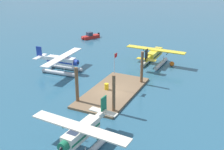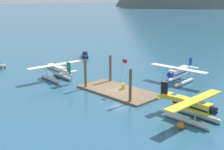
{
  "view_description": "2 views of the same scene",
  "coord_description": "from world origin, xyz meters",
  "px_view_note": "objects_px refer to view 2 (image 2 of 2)",
  "views": [
    {
      "loc": [
        -32.67,
        -15.4,
        17.1
      ],
      "look_at": [
        1.12,
        0.61,
        2.16
      ],
      "focal_mm": 46.57,
      "sensor_mm": 36.0,
      "label": 1
    },
    {
      "loc": [
        30.25,
        -31.38,
        14.25
      ],
      "look_at": [
        -1.32,
        -0.07,
        2.48
      ],
      "focal_mm": 47.21,
      "sensor_mm": 36.0,
      "label": 2
    }
  ],
  "objects_px": {
    "flagpole": "(123,70)",
    "boat_navy_open_west": "(85,55)",
    "fuel_drum": "(123,86)",
    "seaplane_white_bow_right": "(178,74)",
    "seaplane_yellow_stbd_aft": "(192,108)",
    "mooring_buoy": "(181,125)",
    "seaplane_cream_port_aft": "(56,71)"
  },
  "relations": [
    {
      "from": "seaplane_yellow_stbd_aft",
      "to": "seaplane_white_bow_right",
      "type": "relative_size",
      "value": 1.0
    },
    {
      "from": "mooring_buoy",
      "to": "seaplane_white_bow_right",
      "type": "xyz_separation_m",
      "value": [
        -10.4,
        15.46,
        1.17
      ]
    },
    {
      "from": "mooring_buoy",
      "to": "seaplane_cream_port_aft",
      "type": "distance_m",
      "value": 27.0
    },
    {
      "from": "seaplane_yellow_stbd_aft",
      "to": "seaplane_white_bow_right",
      "type": "bearing_deg",
      "value": 128.8
    },
    {
      "from": "fuel_drum",
      "to": "flagpole",
      "type": "bearing_deg",
      "value": -48.63
    },
    {
      "from": "boat_navy_open_west",
      "to": "fuel_drum",
      "type": "bearing_deg",
      "value": -27.32
    },
    {
      "from": "seaplane_white_bow_right",
      "to": "seaplane_cream_port_aft",
      "type": "xyz_separation_m",
      "value": [
        -16.51,
        -13.59,
        0.0
      ]
    },
    {
      "from": "mooring_buoy",
      "to": "boat_navy_open_west",
      "type": "relative_size",
      "value": 0.19
    },
    {
      "from": "seaplane_yellow_stbd_aft",
      "to": "boat_navy_open_west",
      "type": "bearing_deg",
      "value": 158.2
    },
    {
      "from": "flagpole",
      "to": "seaplane_cream_port_aft",
      "type": "height_order",
      "value": "flagpole"
    },
    {
      "from": "seaplane_cream_port_aft",
      "to": "boat_navy_open_west",
      "type": "height_order",
      "value": "seaplane_cream_port_aft"
    },
    {
      "from": "fuel_drum",
      "to": "seaplane_white_bow_right",
      "type": "relative_size",
      "value": 0.08
    },
    {
      "from": "fuel_drum",
      "to": "seaplane_yellow_stbd_aft",
      "type": "distance_m",
      "value": 13.88
    },
    {
      "from": "fuel_drum",
      "to": "seaplane_cream_port_aft",
      "type": "distance_m",
      "value": 13.43
    },
    {
      "from": "mooring_buoy",
      "to": "seaplane_yellow_stbd_aft",
      "type": "relative_size",
      "value": 0.08
    },
    {
      "from": "flagpole",
      "to": "fuel_drum",
      "type": "height_order",
      "value": "flagpole"
    },
    {
      "from": "flagpole",
      "to": "boat_navy_open_west",
      "type": "height_order",
      "value": "flagpole"
    },
    {
      "from": "fuel_drum",
      "to": "mooring_buoy",
      "type": "height_order",
      "value": "fuel_drum"
    },
    {
      "from": "boat_navy_open_west",
      "to": "seaplane_cream_port_aft",
      "type": "bearing_deg",
      "value": -54.11
    },
    {
      "from": "seaplane_white_bow_right",
      "to": "boat_navy_open_west",
      "type": "relative_size",
      "value": 2.47
    },
    {
      "from": "boat_navy_open_west",
      "to": "seaplane_white_bow_right",
      "type": "bearing_deg",
      "value": -5.94
    },
    {
      "from": "flagpole",
      "to": "seaplane_cream_port_aft",
      "type": "distance_m",
      "value": 14.09
    },
    {
      "from": "fuel_drum",
      "to": "seaplane_yellow_stbd_aft",
      "type": "xyz_separation_m",
      "value": [
        13.61,
        -2.55,
        0.84
      ]
    },
    {
      "from": "seaplane_cream_port_aft",
      "to": "boat_navy_open_west",
      "type": "distance_m",
      "value": 20.46
    },
    {
      "from": "flagpole",
      "to": "seaplane_white_bow_right",
      "type": "xyz_separation_m",
      "value": [
        2.85,
        10.75,
        -2.01
      ]
    },
    {
      "from": "flagpole",
      "to": "boat_navy_open_west",
      "type": "distance_m",
      "value": 29.24
    },
    {
      "from": "flagpole",
      "to": "fuel_drum",
      "type": "relative_size",
      "value": 5.91
    },
    {
      "from": "seaplane_cream_port_aft",
      "to": "seaplane_white_bow_right",
      "type": "bearing_deg",
      "value": 39.46
    },
    {
      "from": "seaplane_white_bow_right",
      "to": "boat_navy_open_west",
      "type": "distance_m",
      "value": 28.66
    },
    {
      "from": "mooring_buoy",
      "to": "seaplane_yellow_stbd_aft",
      "type": "distance_m",
      "value": 3.28
    },
    {
      "from": "flagpole",
      "to": "fuel_drum",
      "type": "xyz_separation_m",
      "value": [
        -0.77,
        0.87,
        -2.84
      ]
    },
    {
      "from": "mooring_buoy",
      "to": "seaplane_cream_port_aft",
      "type": "bearing_deg",
      "value": 176.02
    }
  ]
}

